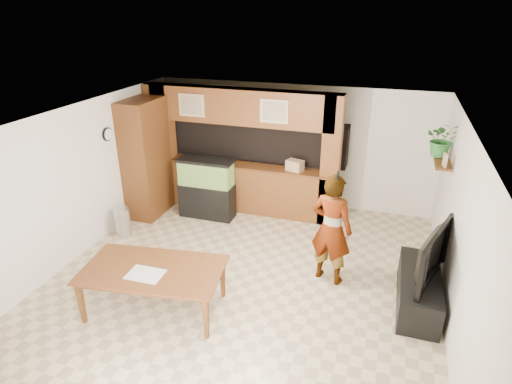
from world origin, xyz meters
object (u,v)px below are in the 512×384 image
(pantry_cabinet, at_px, (146,159))
(aquarium, at_px, (207,189))
(person, at_px, (331,229))
(television, at_px, (425,252))
(dining_table, at_px, (154,291))

(pantry_cabinet, distance_m, aquarium, 1.38)
(aquarium, height_order, person, person)
(television, distance_m, person, 1.38)
(television, bearing_deg, aquarium, 86.31)
(dining_table, bearing_deg, pantry_cabinet, 113.73)
(pantry_cabinet, xyz_separation_m, person, (3.99, -1.26, -0.30))
(pantry_cabinet, height_order, television, pantry_cabinet)
(aquarium, distance_m, person, 3.14)
(pantry_cabinet, distance_m, person, 4.20)
(pantry_cabinet, relative_size, aquarium, 1.93)
(person, height_order, dining_table, person)
(television, relative_size, person, 0.74)
(television, bearing_deg, person, 98.65)
(television, distance_m, dining_table, 3.88)
(television, bearing_deg, dining_table, 128.92)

